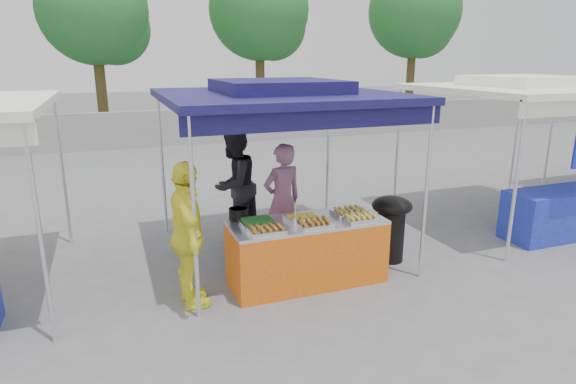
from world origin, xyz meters
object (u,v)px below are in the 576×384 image
object	(u,v)px
helper_man	(234,185)
vendor_table	(307,252)
wok_burner	(391,223)
vendor_woman	(282,201)
customer_person	(188,236)
cooking_pot	(239,214)

from	to	relation	value
helper_man	vendor_table	bearing A→B (deg)	62.84
wok_burner	helper_man	xyz separation A→B (m)	(-1.90, 1.59, 0.35)
vendor_table	vendor_woman	distance (m)	1.04
customer_person	wok_burner	bearing A→B (deg)	-84.26
vendor_table	wok_burner	distance (m)	1.44
cooking_pot	vendor_woman	xyz separation A→B (m)	(0.81, 0.59, -0.07)
cooking_pot	wok_burner	world-z (taller)	cooking_pot
wok_burner	helper_man	size ratio (longest dim) A/B	0.53
helper_man	vendor_woman	bearing A→B (deg)	77.75
helper_man	customer_person	bearing A→B (deg)	19.11
vendor_table	wok_burner	world-z (taller)	wok_burner
vendor_table	cooking_pot	bearing A→B (deg)	155.44
vendor_table	vendor_woman	xyz separation A→B (m)	(0.01, 0.95, 0.42)
cooking_pot	helper_man	bearing A→B (deg)	77.76
cooking_pot	customer_person	bearing A→B (deg)	-147.58
vendor_table	helper_man	size ratio (longest dim) A/B	1.09
vendor_table	helper_man	distance (m)	1.95
wok_burner	cooking_pot	bearing A→B (deg)	161.80
customer_person	cooking_pot	bearing A→B (deg)	-58.16
cooking_pot	customer_person	size ratio (longest dim) A/B	0.14
wok_burner	helper_man	distance (m)	2.50
cooking_pot	helper_man	world-z (taller)	helper_man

